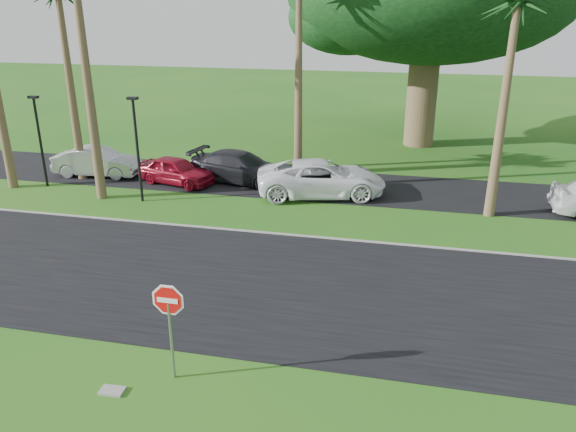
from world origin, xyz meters
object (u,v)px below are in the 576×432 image
(stop_sign_near, at_px, (169,313))
(car_red, at_px, (176,171))
(car_minivan, at_px, (321,179))
(car_silver, at_px, (98,162))
(car_dark, at_px, (240,167))

(stop_sign_near, bearing_deg, car_red, 112.89)
(car_minivan, bearing_deg, car_silver, 73.28)
(car_red, height_order, car_dark, car_dark)
(car_red, bearing_deg, car_dark, -57.25)
(stop_sign_near, relative_size, car_red, 0.68)
(stop_sign_near, xyz_separation_m, car_red, (-5.99, 14.20, -1.11))
(stop_sign_near, distance_m, car_red, 15.45)
(stop_sign_near, bearing_deg, car_minivan, 85.08)
(car_dark, bearing_deg, car_red, 119.09)
(car_red, bearing_deg, car_minivan, -76.92)
(car_silver, height_order, car_dark, car_dark)
(car_silver, xyz_separation_m, car_minivan, (11.63, -0.56, 0.08))
(stop_sign_near, bearing_deg, car_silver, 125.58)
(stop_sign_near, xyz_separation_m, car_minivan, (1.21, 14.02, -0.96))
(car_silver, bearing_deg, stop_sign_near, -148.20)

